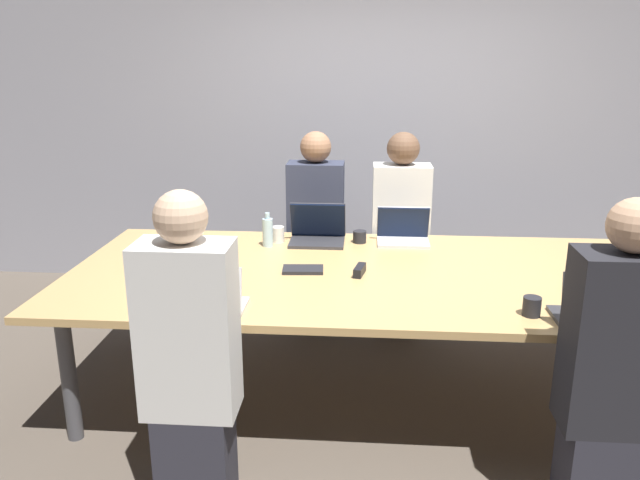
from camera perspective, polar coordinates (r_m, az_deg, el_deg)
ground_plane at (r=3.85m, az=5.09°, el=-13.54°), size 24.00×24.00×0.00m
curtain_wall at (r=5.30m, az=5.29°, el=10.72°), size 12.00×0.06×2.80m
conference_table at (r=3.56m, az=5.37°, el=-3.65°), size 3.50×1.56×0.75m
laptop_near_left at (r=3.01m, az=-9.84°, el=-5.26°), size 0.31×0.23×0.24m
person_near_left at (r=2.74m, az=-11.82°, el=-10.59°), size 0.40×0.24×1.42m
cup_near_left at (r=3.12m, az=-13.94°, el=-5.10°), size 0.09×0.09×0.10m
laptop_far_center at (r=4.10m, az=7.60°, el=0.72°), size 0.34×0.23×0.23m
person_far_center at (r=4.47m, az=7.33°, el=0.45°), size 0.40×0.24×1.43m
cup_far_center at (r=4.07m, az=3.64°, el=0.30°), size 0.09×0.09×0.08m
laptop_far_midleft at (r=4.06m, az=-0.24°, el=0.83°), size 0.36×0.27×0.26m
person_far_midleft at (r=4.53m, az=-0.39°, el=0.72°), size 0.40×0.24×1.42m
cup_far_midleft at (r=4.08m, az=-3.87°, el=0.51°), size 0.08×0.08×0.10m
bottle_far_midleft at (r=3.98m, az=-4.80°, el=0.75°), size 0.07×0.07×0.22m
laptop_near_right at (r=3.09m, az=24.08°, el=-5.79°), size 0.36×0.26×0.26m
person_near_right at (r=2.84m, az=25.28°, el=-11.01°), size 0.40×0.24×1.42m
cup_near_right at (r=3.09m, az=18.80°, el=-5.77°), size 0.08×0.08×0.09m
stapler at (r=3.48m, az=3.65°, el=-2.78°), size 0.07×0.16×0.05m
notebook at (r=3.53m, az=-1.57°, el=-2.72°), size 0.24×0.15×0.02m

